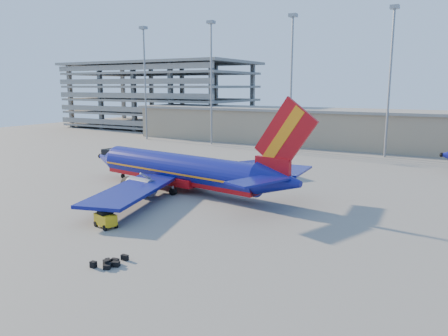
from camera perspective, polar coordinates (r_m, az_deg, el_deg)
The scene contains 7 objects.
ground at distance 54.50m, azimuth -4.13°, elevation -4.05°, with size 220.00×220.00×0.00m, color slate.
terminal_building at distance 104.07m, azimuth 18.76°, elevation 4.86°, with size 122.00×16.00×8.50m.
parking_garage at distance 149.12m, azimuth -8.37°, elevation 9.74°, with size 62.00×32.00×21.40m.
light_mast_row at distance 93.13m, azimuth 14.72°, elevation 12.62°, with size 101.60×1.60×28.65m.
aircraft_main at distance 58.49m, azimuth -5.31°, elevation -0.32°, with size 37.47×35.80×12.74m.
baggage_tug at distance 44.98m, azimuth -15.21°, elevation -6.43°, with size 2.64×2.01×1.69m.
luggage_pile at distance 36.01m, azimuth -14.64°, elevation -11.88°, with size 1.95×2.66×0.54m.
Camera 1 is at (29.31, -43.83, 13.80)m, focal length 35.00 mm.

